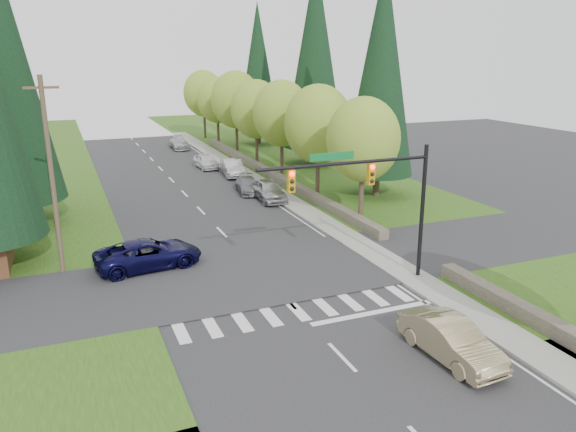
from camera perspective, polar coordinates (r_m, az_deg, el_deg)
ground at (r=22.57m, az=4.30°, el=-12.91°), size 120.00×120.00×0.00m
grass_east at (r=44.87m, az=7.81°, el=1.98°), size 14.00×110.00×0.06m
grass_west at (r=39.33m, az=-27.19°, el=-1.77°), size 14.00×110.00×0.06m
cross_street at (r=29.23m, az=-2.73°, el=-5.83°), size 120.00×8.00×0.10m
sidewalk_east at (r=44.00m, az=-0.40°, el=1.89°), size 1.80×80.00×0.13m
curb_east at (r=43.70m, az=-1.44°, el=1.78°), size 0.20×80.00×0.13m
stone_wall_south at (r=25.18m, az=25.72°, el=-10.46°), size 0.70×14.00×0.70m
stone_wall_north at (r=51.81m, az=-1.96°, el=4.40°), size 0.70×40.00×0.70m
traffic_signal at (r=26.47m, az=8.68°, el=2.97°), size 8.70×0.37×6.80m
utility_pole at (r=30.13m, az=-22.88°, el=3.79°), size 1.60×0.24×10.00m
decid_tree_0 at (r=36.82m, az=7.65°, el=7.70°), size 4.80×4.80×8.37m
decid_tree_1 at (r=42.98m, az=3.10°, el=9.30°), size 5.20×5.20×8.80m
decid_tree_2 at (r=49.27m, az=-0.65°, el=10.37°), size 5.00×5.00×8.82m
decid_tree_3 at (r=55.87m, az=-3.25°, el=10.77°), size 5.00×5.00×8.55m
decid_tree_4 at (r=62.49m, az=-5.32°, el=11.67°), size 5.40×5.40×9.18m
decid_tree_5 at (r=69.18m, az=-7.22°, el=11.61°), size 4.80×4.80×8.30m
decid_tree_6 at (r=75.94m, az=-8.58°, el=12.22°), size 5.20×5.20×8.86m
conifer_e_a at (r=44.05m, az=9.48°, el=14.49°), size 5.44×5.44×17.80m
conifer_e_b at (r=56.86m, az=2.77°, el=16.05°), size 6.12×6.12×19.80m
conifer_e_c at (r=69.49m, az=-3.07°, el=14.84°), size 5.10×5.10×16.80m
sedan_champagne at (r=22.14m, az=16.21°, el=-11.98°), size 1.86×4.66×1.51m
suv_navy at (r=30.56m, az=-13.97°, el=-3.77°), size 5.83×3.23×1.54m
parked_car_a at (r=43.28m, az=-1.97°, el=2.64°), size 2.08×4.77×1.60m
parked_car_b at (r=45.82m, az=-4.08°, el=3.13°), size 2.25×4.40×1.22m
parked_car_c at (r=52.22m, az=-5.65°, el=4.90°), size 2.18×4.82×1.54m
parked_car_d at (r=56.11m, az=-8.36°, el=5.53°), size 1.90×4.22×1.41m
parked_car_e at (r=68.27m, az=-10.99°, el=7.29°), size 1.95×4.72×1.37m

